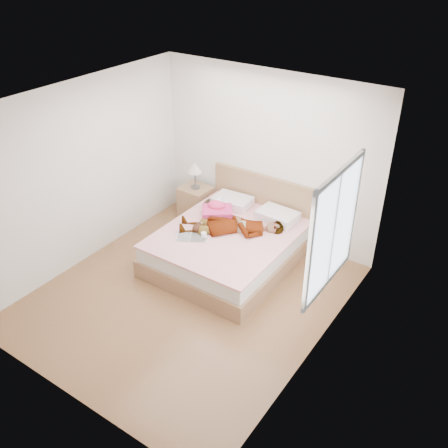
% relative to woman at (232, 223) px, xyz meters
% --- Properties ---
extents(ground, '(4.00, 4.00, 0.00)m').
position_rel_woman_xyz_m(ground, '(-0.00, -1.05, -0.61)').
color(ground, '#4E3118').
rests_on(ground, ground).
extents(woman, '(1.57, 1.27, 0.21)m').
position_rel_woman_xyz_m(woman, '(0.00, 0.00, 0.00)').
color(woman, silver).
rests_on(woman, bed).
extents(hair, '(0.44, 0.54, 0.08)m').
position_rel_woman_xyz_m(hair, '(-0.57, 0.45, -0.06)').
color(hair, black).
rests_on(hair, bed).
extents(phone, '(0.08, 0.09, 0.04)m').
position_rel_woman_xyz_m(phone, '(-0.50, 0.40, 0.06)').
color(phone, silver).
rests_on(phone, bed).
extents(room_shell, '(4.00, 4.00, 4.00)m').
position_rel_woman_xyz_m(room_shell, '(1.77, -0.75, 0.89)').
color(room_shell, white).
rests_on(room_shell, ground).
extents(bed, '(1.80, 2.08, 1.00)m').
position_rel_woman_xyz_m(bed, '(-0.00, -0.02, -0.34)').
color(bed, brown).
rests_on(bed, ground).
extents(towel, '(0.56, 0.55, 0.23)m').
position_rel_woman_xyz_m(towel, '(-0.39, 0.18, -0.01)').
color(towel, '#D63A7A').
rests_on(towel, bed).
extents(magazine, '(0.52, 0.47, 0.03)m').
position_rel_woman_xyz_m(magazine, '(-0.36, -0.49, -0.09)').
color(magazine, white).
rests_on(magazine, bed).
extents(coffee_mug, '(0.12, 0.10, 0.09)m').
position_rel_woman_xyz_m(coffee_mug, '(-0.20, -0.41, -0.06)').
color(coffee_mug, white).
rests_on(coffee_mug, bed).
extents(plush_toy, '(0.16, 0.22, 0.11)m').
position_rel_woman_xyz_m(plush_toy, '(-0.39, -0.32, -0.04)').
color(plush_toy, black).
rests_on(plush_toy, bed).
extents(nightstand, '(0.50, 0.45, 1.03)m').
position_rel_woman_xyz_m(nightstand, '(-1.15, 0.64, -0.27)').
color(nightstand, brown).
rests_on(nightstand, ground).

